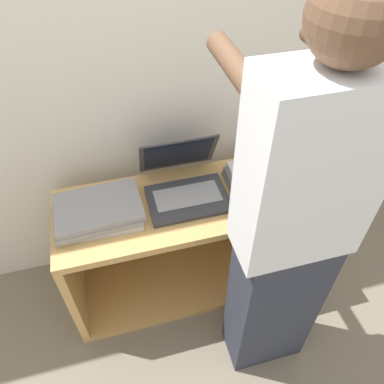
# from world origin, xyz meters

# --- Properties ---
(ground_plane) EXTENTS (12.00, 12.00, 0.00)m
(ground_plane) POSITION_xyz_m (0.00, 0.00, 0.00)
(ground_plane) COLOR #756B5B
(wall_back) EXTENTS (8.00, 0.05, 2.40)m
(wall_back) POSITION_xyz_m (0.00, 0.56, 1.20)
(wall_back) COLOR silver
(wall_back) RESTS_ON ground_plane
(cart) EXTENTS (1.21, 0.46, 0.64)m
(cart) POSITION_xyz_m (0.00, 0.29, 0.32)
(cart) COLOR tan
(cart) RESTS_ON ground_plane
(laptop_open) EXTENTS (0.36, 0.36, 0.24)m
(laptop_open) POSITION_xyz_m (0.00, 0.29, 0.69)
(laptop_open) COLOR #333338
(laptop_open) RESTS_ON cart
(laptop_stack_left) EXTENTS (0.38, 0.26, 0.08)m
(laptop_stack_left) POSITION_xyz_m (-0.40, 0.23, 0.68)
(laptop_stack_left) COLOR #B7B7BC
(laptop_stack_left) RESTS_ON cart
(laptop_stack_right) EXTENTS (0.38, 0.27, 0.08)m
(laptop_stack_right) POSITION_xyz_m (0.39, 0.23, 0.68)
(laptop_stack_right) COLOR gray
(laptop_stack_right) RESTS_ON cart
(person) EXTENTS (0.40, 0.53, 1.69)m
(person) POSITION_xyz_m (0.25, -0.21, 0.85)
(person) COLOR #2D3342
(person) RESTS_ON ground_plane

